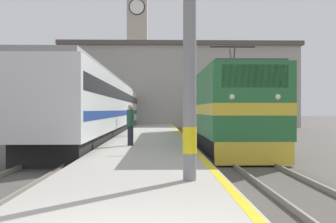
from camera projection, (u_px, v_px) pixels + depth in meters
name	position (u px, v px, depth m)	size (l,w,h in m)	color
ground_plane	(153.00, 133.00, 34.39)	(200.00, 200.00, 0.00)	#514C47
platform	(152.00, 134.00, 29.39)	(4.16, 140.00, 0.43)	#ADA89E
rail_track_near	(203.00, 136.00, 29.48)	(2.83, 140.00, 0.16)	#514C47
rail_track_far	(106.00, 136.00, 29.31)	(2.83, 140.00, 0.16)	#514C47
locomotive_train	(218.00, 110.00, 21.80)	(2.92, 16.73, 4.88)	black
passenger_train	(111.00, 108.00, 32.13)	(2.92, 39.36, 4.07)	black
person_on_platform	(130.00, 120.00, 23.83)	(0.34, 0.34, 1.84)	#23232D
second_waiting_passenger	(130.00, 124.00, 17.40)	(0.34, 0.34, 1.82)	#23232D
clock_tower	(137.00, 46.00, 61.05)	(3.85, 3.85, 22.58)	#ADA393
station_building	(179.00, 86.00, 47.93)	(27.89, 8.17, 9.84)	#A8A399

